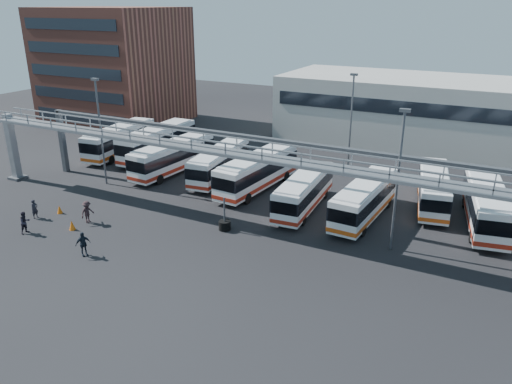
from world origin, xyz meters
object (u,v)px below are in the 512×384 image
at_px(pedestrian_b, 25,222).
at_px(bus_0, 120,139).
at_px(bus_8, 486,204).
at_px(pedestrian_a, 35,209).
at_px(bus_7, 433,188).
at_px(bus_1, 158,141).
at_px(cone_left, 60,209).
at_px(bus_3, 219,162).
at_px(bus_4, 257,171).
at_px(bus_6, 365,198).
at_px(cone_right, 72,225).
at_px(light_pole_back, 351,119).
at_px(bus_5, 304,191).
at_px(pedestrian_d, 83,244).
at_px(tire_stack, 225,224).
at_px(light_pole_mid, 398,174).
at_px(light_pole_left, 100,126).
at_px(pedestrian_c, 87,212).
at_px(bus_2, 173,156).

bearing_deg(pedestrian_b, bus_0, 24.38).
relative_size(bus_8, pedestrian_a, 7.03).
bearing_deg(pedestrian_b, bus_7, -50.96).
relative_size(bus_1, cone_left, 16.33).
height_order(bus_1, bus_8, bus_1).
xyz_separation_m(bus_3, bus_4, (4.76, -1.01, 0.15)).
xyz_separation_m(bus_6, cone_left, (-23.06, -10.87, -1.40)).
xyz_separation_m(bus_8, cone_right, (-28.47, -15.70, -1.47)).
height_order(light_pole_back, bus_3, light_pole_back).
xyz_separation_m(bus_3, bus_5, (10.49, -3.43, -0.03)).
height_order(light_pole_back, bus_5, light_pole_back).
height_order(bus_1, bus_6, bus_1).
height_order(light_pole_back, pedestrian_d, light_pole_back).
bearing_deg(tire_stack, cone_left, -165.56).
height_order(bus_3, cone_left, bus_3).
bearing_deg(bus_0, light_pole_mid, -21.98).
bearing_deg(pedestrian_b, light_pole_left, 14.40).
bearing_deg(cone_left, bus_1, 98.67).
bearing_deg(pedestrian_b, pedestrian_c, -35.90).
xyz_separation_m(bus_7, pedestrian_d, (-20.17, -20.65, -0.80)).
bearing_deg(bus_6, light_pole_mid, -50.91).
xyz_separation_m(light_pole_back, bus_8, (13.58, -7.55, -3.87)).
bearing_deg(pedestrian_c, light_pole_mid, -68.78).
bearing_deg(pedestrian_b, bus_1, 11.39).
height_order(bus_4, bus_6, bus_4).
xyz_separation_m(bus_4, bus_8, (19.72, 1.05, -0.00)).
relative_size(pedestrian_b, cone_left, 2.48).
bearing_deg(pedestrian_d, cone_right, 81.33).
bearing_deg(pedestrian_a, bus_8, -63.03).
relative_size(light_pole_mid, bus_7, 0.98).
distance_m(cone_left, cone_right, 3.92).
xyz_separation_m(bus_7, pedestrian_c, (-24.02, -16.38, -0.77)).
height_order(bus_2, pedestrian_c, bus_2).
relative_size(bus_5, pedestrian_b, 5.78).
height_order(bus_8, tire_stack, bus_8).
bearing_deg(cone_left, cone_right, -28.77).
distance_m(bus_3, pedestrian_d, 18.38).
relative_size(bus_8, tire_stack, 4.20).
relative_size(light_pole_mid, bus_1, 0.88).
distance_m(bus_7, pedestrian_b, 33.50).
xyz_separation_m(pedestrian_b, pedestrian_c, (2.85, 3.61, 0.05)).
distance_m(bus_2, bus_8, 29.72).
relative_size(bus_1, cone_right, 14.99).
relative_size(light_pole_back, bus_6, 0.97).
xyz_separation_m(bus_2, pedestrian_d, (5.23, -17.73, -0.93)).
relative_size(light_pole_back, pedestrian_d, 5.68).
height_order(pedestrian_c, tire_stack, tire_stack).
bearing_deg(pedestrian_c, bus_5, -48.53).
bearing_deg(bus_8, cone_right, -161.16).
xyz_separation_m(light_pole_left, bus_8, (33.58, 6.45, -3.87)).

